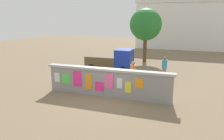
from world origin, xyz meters
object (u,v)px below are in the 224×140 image
auto_rickshaw_truck (112,61)px  tree_roadside (146,25)px  person_walking (164,66)px  person_bystander (133,72)px  motorcycle (97,79)px  bicycle_near (155,80)px

auto_rickshaw_truck → tree_roadside: tree_roadside is taller
auto_rickshaw_truck → person_walking: size_ratio=2.24×
person_bystander → tree_roadside: 8.79m
person_bystander → person_walking: bearing=56.3°
auto_rickshaw_truck → person_bystander: 4.08m
motorcycle → bicycle_near: bearing=20.9°
bicycle_near → person_walking: (0.42, 1.52, 0.62)m
bicycle_near → person_bystander: (-1.18, -0.88, 0.62)m
bicycle_near → tree_roadside: (-2.11, 7.48, 3.19)m
bicycle_near → person_walking: bearing=74.7°
bicycle_near → tree_roadside: size_ratio=0.33×
person_walking → auto_rickshaw_truck: bearing=168.4°
person_bystander → motorcycle: bearing=-169.5°
person_walking → motorcycle: bearing=-143.4°
person_walking → tree_roadside: (-2.52, 5.96, 2.57)m
motorcycle → person_walking: bearing=36.6°
auto_rickshaw_truck → motorcycle: bearing=-85.0°
person_walking → tree_roadside: tree_roadside is taller
motorcycle → person_walking: 4.72m
motorcycle → tree_roadside: (1.25, 8.76, 3.09)m
auto_rickshaw_truck → person_walking: (4.09, -0.84, 0.09)m
motorcycle → bicycle_near: size_ratio=1.13×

